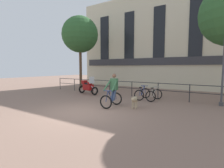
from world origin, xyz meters
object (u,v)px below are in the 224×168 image
cyclist_with_bike (113,92)px  street_lamp (224,60)px  parked_bicycle_near_lamp (142,94)px  parked_bicycle_mid_left (154,95)px  dog (134,100)px  parked_motorcycle (88,87)px

cyclist_with_bike → street_lamp: 5.96m
parked_bicycle_near_lamp → street_lamp: size_ratio=0.26×
parked_bicycle_mid_left → cyclist_with_bike: bearing=67.4°
parked_bicycle_mid_left → street_lamp: 4.08m
dog → parked_bicycle_near_lamp: parked_bicycle_near_lamp is taller
parked_motorcycle → parked_bicycle_mid_left: 5.13m
dog → parked_bicycle_mid_left: bearing=73.3°
parked_motorcycle → parked_bicycle_near_lamp: 4.36m
dog → parked_bicycle_mid_left: size_ratio=0.85×
cyclist_with_bike → parked_bicycle_near_lamp: size_ratio=1.51×
dog → parked_motorcycle: 5.56m
parked_bicycle_near_lamp → cyclist_with_bike: bearing=78.6°
parked_motorcycle → parked_bicycle_near_lamp: (4.35, 0.24, -0.20)m
cyclist_with_bike → dog: bearing=3.1°
cyclist_with_bike → parked_bicycle_mid_left: (1.25, 2.72, -0.41)m
parked_bicycle_mid_left → parked_motorcycle: bearing=4.7°
cyclist_with_bike → parked_motorcycle: size_ratio=0.95×
parked_bicycle_near_lamp → parked_bicycle_mid_left: same height
dog → parked_bicycle_mid_left: (0.07, 2.56, -0.08)m
dog → street_lamp: bearing=25.6°
dog → parked_bicycle_near_lamp: (-0.70, 2.56, -0.08)m
parked_bicycle_near_lamp → parked_bicycle_mid_left: (0.77, 0.00, 0.00)m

